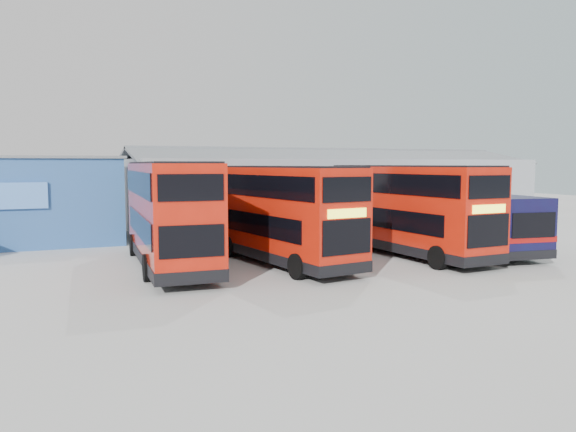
{
  "coord_description": "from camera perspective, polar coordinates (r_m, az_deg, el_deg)",
  "views": [
    {
      "loc": [
        -11.87,
        -18.85,
        4.67
      ],
      "look_at": [
        -1.08,
        6.61,
        2.1
      ],
      "focal_mm": 35.0,
      "sensor_mm": 36.0,
      "label": 1
    }
  ],
  "objects": [
    {
      "name": "ground_plane",
      "position": [
        22.76,
        9.09,
        -6.6
      ],
      "size": [
        120.0,
        120.0,
        0.0
      ],
      "primitive_type": "plane",
      "color": "#ACACA7",
      "rests_on": "ground"
    },
    {
      "name": "office_block",
      "position": [
        36.97,
        -26.23,
        1.52
      ],
      "size": [
        12.3,
        8.32,
        5.12
      ],
      "color": "#234B8C",
      "rests_on": "ground"
    },
    {
      "name": "maintenance_shed",
      "position": [
        43.69,
        4.13,
        2.59
      ],
      "size": [
        30.5,
        12.0,
        5.89
      ],
      "color": "#959AA2",
      "rests_on": "ground"
    },
    {
      "name": "double_decker_left",
      "position": [
        25.78,
        -11.99,
        0.08
      ],
      "size": [
        3.32,
        11.4,
        4.77
      ],
      "rotation": [
        0.0,
        0.0,
        3.09
      ],
      "color": "red",
      "rests_on": "ground"
    },
    {
      "name": "double_decker_centre",
      "position": [
        26.35,
        -1.08,
        0.11
      ],
      "size": [
        4.11,
        11.07,
        4.58
      ],
      "rotation": [
        0.0,
        0.0,
        0.14
      ],
      "color": "red",
      "rests_on": "ground"
    },
    {
      "name": "double_decker_right",
      "position": [
        29.19,
        12.05,
        0.52
      ],
      "size": [
        3.27,
        11.02,
        4.6
      ],
      "rotation": [
        0.0,
        0.0,
        0.06
      ],
      "color": "red",
      "rests_on": "ground"
    },
    {
      "name": "single_decker_blue",
      "position": [
        32.21,
        17.19,
        -0.49
      ],
      "size": [
        4.05,
        11.72,
        3.12
      ],
      "rotation": [
        0.0,
        0.0,
        3.02
      ],
      "color": "black",
      "rests_on": "ground"
    }
  ]
}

